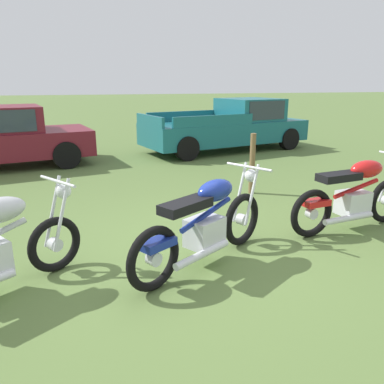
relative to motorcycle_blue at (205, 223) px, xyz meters
name	(u,v)px	position (x,y,z in m)	size (l,w,h in m)	color
ground_plane	(200,255)	(0.02, 0.21, -0.48)	(120.00, 120.00, 0.00)	#567038
motorcycle_blue	(205,223)	(0.00, 0.00, 0.00)	(1.87, 1.30, 1.02)	black
motorcycle_red	(354,195)	(2.28, 0.41, 0.00)	(2.02, 0.69, 1.02)	black
pickup_truck_teal	(233,124)	(3.18, 6.88, 0.27)	(5.16, 2.79, 1.49)	#19606B
fence_post_wooden	(252,164)	(1.72, 2.43, 0.07)	(0.10, 0.10, 1.10)	brown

